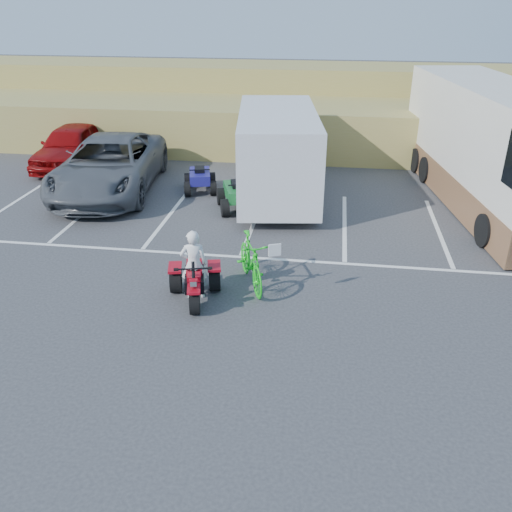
# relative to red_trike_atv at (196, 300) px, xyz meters

# --- Properties ---
(ground) EXTENTS (100.00, 100.00, 0.00)m
(ground) POSITION_rel_red_trike_atv_xyz_m (0.63, -0.09, 0.00)
(ground) COLOR #333336
(ground) RESTS_ON ground
(parking_stripes) EXTENTS (28.00, 5.16, 0.01)m
(parking_stripes) POSITION_rel_red_trike_atv_xyz_m (1.50, 3.98, 0.00)
(parking_stripes) COLOR white
(parking_stripes) RESTS_ON ground
(grass_embankment) EXTENTS (40.00, 8.50, 3.10)m
(grass_embankment) POSITION_rel_red_trike_atv_xyz_m (0.63, 15.39, 1.42)
(grass_embankment) COLOR #9B8E46
(grass_embankment) RESTS_ON ground
(red_trike_atv) EXTENTS (1.52, 1.81, 1.03)m
(red_trike_atv) POSITION_rel_red_trike_atv_xyz_m (0.00, 0.00, 0.00)
(red_trike_atv) COLOR #A10916
(red_trike_atv) RESTS_ON ground
(rider) EXTENTS (0.67, 0.52, 1.63)m
(rider) POSITION_rel_red_trike_atv_xyz_m (-0.03, 0.15, 0.82)
(rider) COLOR white
(rider) RESTS_ON ground
(green_dirt_bike) EXTENTS (1.31, 2.12, 1.24)m
(green_dirt_bike) POSITION_rel_red_trike_atv_xyz_m (1.13, 0.88, 0.62)
(green_dirt_bike) COLOR #14BF19
(green_dirt_bike) RESTS_ON ground
(grey_pickup) EXTENTS (3.78, 6.86, 1.82)m
(grey_pickup) POSITION_rel_red_trike_atv_xyz_m (-4.72, 6.92, 0.91)
(grey_pickup) COLOR #4F5257
(grey_pickup) RESTS_ON ground
(red_car) EXTENTS (2.12, 4.78, 1.60)m
(red_car) POSITION_rel_red_trike_atv_xyz_m (-7.43, 9.65, 0.80)
(red_car) COLOR #850707
(red_car) RESTS_ON ground
(cargo_trailer) EXTENTS (3.26, 6.39, 2.85)m
(cargo_trailer) POSITION_rel_red_trike_atv_xyz_m (1.05, 7.06, 1.54)
(cargo_trailer) COLOR silver
(cargo_trailer) RESTS_ON ground
(rv_motorhome) EXTENTS (4.08, 10.45, 3.66)m
(rv_motorhome) POSITION_rel_red_trike_atv_xyz_m (7.76, 7.65, 1.59)
(rv_motorhome) COLOR silver
(rv_motorhome) RESTS_ON ground
(quad_atv_blue) EXTENTS (1.42, 1.68, 0.95)m
(quad_atv_blue) POSITION_rel_red_trike_atv_xyz_m (-1.65, 7.30, 0.00)
(quad_atv_blue) COLOR navy
(quad_atv_blue) RESTS_ON ground
(quad_atv_green) EXTENTS (1.63, 1.89, 1.04)m
(quad_atv_green) POSITION_rel_red_trike_atv_xyz_m (-0.04, 5.74, 0.00)
(quad_atv_green) COLOR #155D26
(quad_atv_green) RESTS_ON ground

